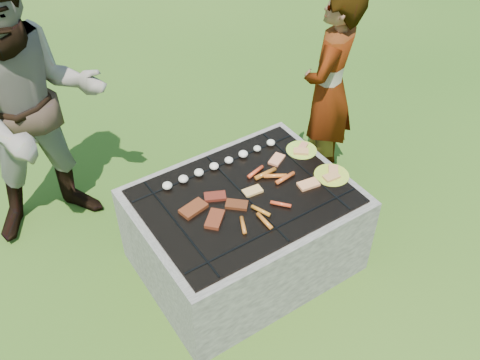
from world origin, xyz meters
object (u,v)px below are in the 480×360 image
object	(u,v)px
cook	(329,90)
bystander	(35,110)
fire_pit	(244,233)
plate_near	(332,175)
plate_far	(301,150)

from	to	relation	value
cook	bystander	size ratio (longest dim) A/B	0.81
fire_pit	bystander	size ratio (longest dim) A/B	0.69
bystander	cook	bearing A→B (deg)	-12.68
fire_pit	plate_near	distance (m)	0.67
plate_far	cook	distance (m)	0.57
plate_far	bystander	bearing A→B (deg)	147.28
fire_pit	bystander	world-z (taller)	bystander
plate_far	cook	bearing A→B (deg)	32.14
fire_pit	plate_far	size ratio (longest dim) A/B	5.38
fire_pit	plate_far	world-z (taller)	plate_far
plate_far	cook	world-z (taller)	cook
fire_pit	bystander	bearing A→B (deg)	128.72
cook	bystander	bearing A→B (deg)	-48.55
fire_pit	plate_far	bearing A→B (deg)	15.65
plate_far	cook	xyz separation A→B (m)	(0.47, 0.29, 0.15)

